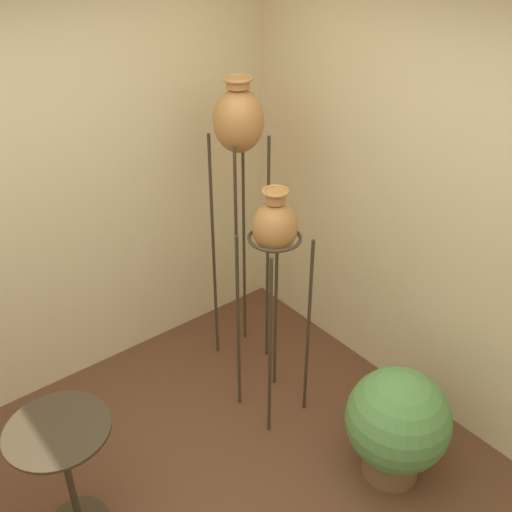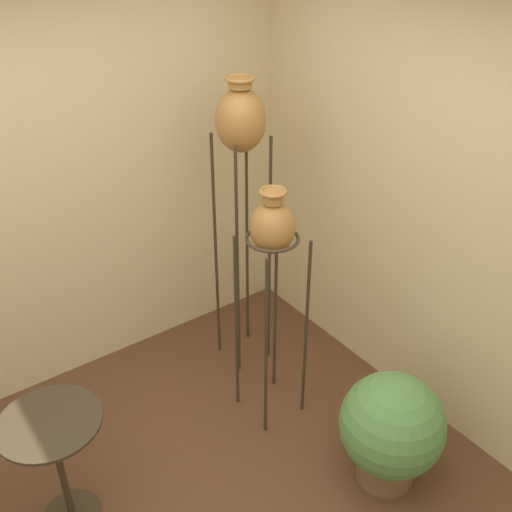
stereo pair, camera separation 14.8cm
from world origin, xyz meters
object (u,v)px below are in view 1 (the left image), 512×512
object	(u,v)px
vase_stand_tall	(239,130)
side_table	(64,456)
potted_plant	(397,424)
vase_stand_medium	(275,236)

from	to	relation	value
vase_stand_tall	side_table	xyz separation A→B (m)	(-1.50, -0.55, -1.15)
potted_plant	vase_stand_tall	bearing A→B (deg)	91.01
potted_plant	vase_stand_medium	bearing A→B (deg)	103.23
vase_stand_medium	side_table	size ratio (longest dim) A/B	2.19
vase_stand_tall	side_table	distance (m)	1.97
vase_stand_medium	side_table	xyz separation A→B (m)	(-1.33, -0.02, -0.74)
vase_stand_tall	side_table	size ratio (longest dim) A/B	2.82
vase_stand_medium	potted_plant	size ratio (longest dim) A/B	2.21
side_table	potted_plant	distance (m)	1.73
vase_stand_tall	potted_plant	xyz separation A→B (m)	(0.02, -1.35, -1.29)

